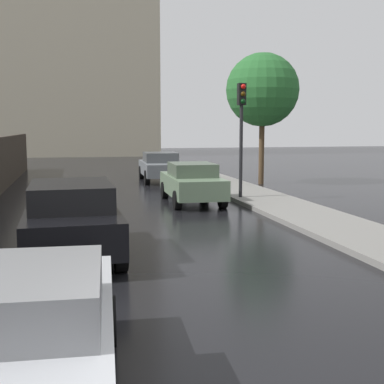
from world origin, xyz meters
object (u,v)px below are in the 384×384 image
at_px(car_green_far_ahead, 192,182).
at_px(traffic_light, 242,118).
at_px(car_grey_mid_road, 160,166).
at_px(car_silver_behind_camera, 19,339).
at_px(street_tree_mid, 263,90).
at_px(car_black_near_kerb, 72,218).

height_order(car_green_far_ahead, traffic_light, traffic_light).
distance_m(car_grey_mid_road, car_silver_behind_camera, 20.20).
xyz_separation_m(traffic_light, street_tree_mid, (2.69, 5.07, 1.35)).
bearing_deg(car_silver_behind_camera, car_green_far_ahead, -106.29).
height_order(car_grey_mid_road, traffic_light, traffic_light).
bearing_deg(car_silver_behind_camera, street_tree_mid, -113.43).
bearing_deg(car_silver_behind_camera, car_grey_mid_road, -99.61).
bearing_deg(traffic_light, street_tree_mid, 62.10).
relative_size(car_black_near_kerb, traffic_light, 1.03).
distance_m(car_green_far_ahead, traffic_light, 2.83).
xyz_separation_m(car_black_near_kerb, street_tree_mid, (8.50, 11.78, 3.47)).
bearing_deg(car_black_near_kerb, street_tree_mid, -127.05).
xyz_separation_m(car_black_near_kerb, car_grey_mid_road, (4.16, 13.90, -0.06)).
height_order(car_grey_mid_road, car_green_far_ahead, car_grey_mid_road).
relative_size(car_silver_behind_camera, street_tree_mid, 0.68).
relative_size(car_black_near_kerb, car_green_far_ahead, 1.02).
relative_size(car_grey_mid_road, street_tree_mid, 0.71).
distance_m(car_black_near_kerb, traffic_light, 9.13).
relative_size(traffic_light, street_tree_mid, 0.67).
distance_m(traffic_light, street_tree_mid, 5.90).
bearing_deg(car_black_near_kerb, car_grey_mid_road, -107.91).
bearing_deg(traffic_light, car_black_near_kerb, -130.91).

